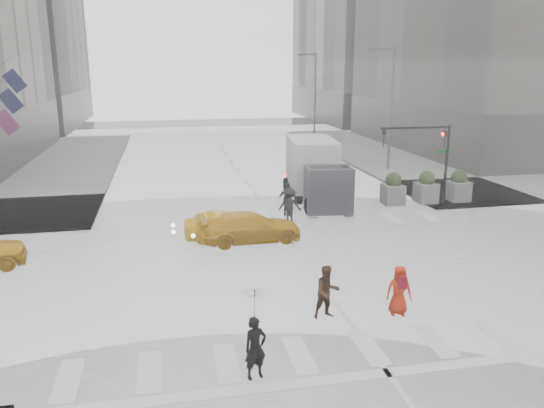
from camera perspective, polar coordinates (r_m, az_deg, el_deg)
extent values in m
plane|color=black|center=(20.74, 4.20, -7.02)|extent=(120.00, 120.00, 0.00)
cube|color=slate|center=(44.40, 22.72, 3.72)|extent=(35.00, 35.00, 0.15)
cube|color=#322E2C|center=(57.27, 25.60, 7.81)|extent=(26.05, 26.05, 4.40)
cube|color=#322E2C|center=(82.23, 13.38, 10.51)|extent=(26.05, 26.05, 4.40)
cylinder|color=black|center=(31.10, 18.23, 3.95)|extent=(0.16, 0.16, 4.50)
cylinder|color=black|center=(29.86, 15.18, 7.93)|extent=(4.00, 0.12, 0.12)
imported|color=black|center=(30.76, 18.03, 6.59)|extent=(0.16, 0.20, 1.00)
imported|color=black|center=(29.16, 11.93, 6.98)|extent=(0.16, 0.20, 1.00)
sphere|color=#FF190C|center=(30.68, 17.91, 7.14)|extent=(0.20, 0.20, 0.20)
cube|color=#0B5217|center=(31.24, 18.07, 5.40)|extent=(0.90, 0.03, 0.22)
cylinder|color=#59595B|center=(40.13, 12.69, 9.83)|extent=(0.20, 0.20, 9.00)
cylinder|color=#59595B|center=(39.66, 11.81, 16.05)|extent=(1.80, 0.12, 0.12)
cube|color=#59595B|center=(39.32, 10.55, 15.98)|extent=(0.50, 0.22, 0.15)
cylinder|color=#59595B|center=(58.92, 4.65, 11.58)|extent=(0.20, 0.20, 9.00)
cylinder|color=#59595B|center=(58.60, 3.86, 15.79)|extent=(1.80, 0.12, 0.12)
cube|color=#59595B|center=(58.37, 2.98, 15.70)|extent=(0.50, 0.22, 0.15)
cube|color=slate|center=(30.24, 12.85, 1.02)|extent=(1.10, 1.10, 1.10)
sphere|color=#1F3015|center=(30.06, 12.94, 2.50)|extent=(0.90, 0.90, 0.90)
cube|color=slate|center=(31.11, 16.22, 1.18)|extent=(1.10, 1.10, 1.10)
sphere|color=#1F3015|center=(30.94, 16.32, 2.62)|extent=(0.90, 0.90, 0.90)
cube|color=slate|center=(32.08, 19.39, 1.32)|extent=(1.10, 1.10, 1.10)
sphere|color=#1F3015|center=(31.91, 19.51, 2.72)|extent=(0.90, 0.90, 0.90)
cube|color=red|center=(36.92, -26.63, 7.87)|extent=(1.54, 0.02, 1.66)
cube|color=#0F1137|center=(38.28, -26.28, 9.91)|extent=(1.54, 0.02, 1.66)
cube|color=#0F1137|center=(39.68, -25.95, 11.81)|extent=(1.54, 0.02, 1.66)
imported|color=black|center=(13.72, -1.79, -15.23)|extent=(0.68, 0.54, 1.64)
imported|color=black|center=(13.17, -1.83, -10.81)|extent=(1.19, 1.20, 0.88)
imported|color=#3E2616|center=(16.71, 5.96, -9.40)|extent=(0.91, 0.75, 1.72)
imported|color=red|center=(17.34, 13.50, -9.02)|extent=(0.89, 0.69, 1.61)
cube|color=maroon|center=(17.06, 13.82, -8.19)|extent=(0.31, 0.22, 0.40)
imported|color=black|center=(27.62, 1.71, 0.49)|extent=(1.19, 0.94, 1.77)
imported|color=black|center=(26.39, 1.93, -0.15)|extent=(1.31, 1.00, 1.80)
imported|color=#E8A80C|center=(24.04, -4.96, -2.40)|extent=(3.73, 1.31, 1.23)
imported|color=#E8A80C|center=(23.65, -2.38, -2.51)|extent=(4.20, 2.18, 1.34)
cube|color=silver|center=(31.17, 4.28, 4.45)|extent=(2.50, 4.79, 2.81)
cube|color=#313136|center=(28.21, 6.08, 1.59)|extent=(2.39, 1.87, 2.39)
cube|color=black|center=(28.05, 6.12, 3.04)|extent=(2.08, 0.94, 0.94)
cylinder|color=black|center=(27.91, 4.02, -0.27)|extent=(0.29, 0.94, 0.94)
cylinder|color=black|center=(28.56, 8.25, -0.04)|extent=(0.29, 0.94, 0.94)
cylinder|color=black|center=(30.05, 2.86, 0.84)|extent=(0.29, 0.94, 0.94)
cylinder|color=black|center=(30.66, 6.82, 1.03)|extent=(0.29, 0.94, 0.94)
cylinder|color=black|center=(32.81, 1.60, 2.03)|extent=(0.29, 0.94, 0.94)
cylinder|color=black|center=(33.36, 5.26, 2.19)|extent=(0.29, 0.94, 0.94)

